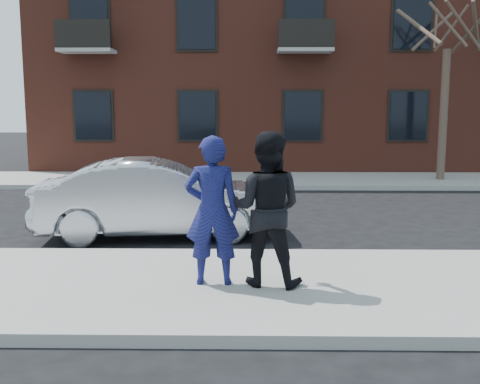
{
  "coord_description": "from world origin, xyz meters",
  "views": [
    {
      "loc": [
        -1.83,
        -7.52,
        2.48
      ],
      "look_at": [
        -1.96,
        0.4,
        1.29
      ],
      "focal_mm": 42.0,
      "sensor_mm": 36.0,
      "label": 1
    }
  ],
  "objects_px": {
    "silver_sedan": "(158,199)",
    "man_hoodie": "(212,211)",
    "man_peacoat": "(266,209)",
    "street_tree": "(449,11)"
  },
  "relations": [
    {
      "from": "man_hoodie",
      "to": "street_tree",
      "type": "bearing_deg",
      "value": -122.76
    },
    {
      "from": "silver_sedan",
      "to": "man_hoodie",
      "type": "distance_m",
      "value": 3.59
    },
    {
      "from": "street_tree",
      "to": "silver_sedan",
      "type": "distance_m",
      "value": 12.26
    },
    {
      "from": "silver_sedan",
      "to": "man_hoodie",
      "type": "height_order",
      "value": "man_hoodie"
    },
    {
      "from": "street_tree",
      "to": "man_hoodie",
      "type": "bearing_deg",
      "value": -121.21
    },
    {
      "from": "street_tree",
      "to": "man_peacoat",
      "type": "bearing_deg",
      "value": -118.47
    },
    {
      "from": "man_peacoat",
      "to": "street_tree",
      "type": "bearing_deg",
      "value": -106.51
    },
    {
      "from": "man_hoodie",
      "to": "man_peacoat",
      "type": "xyz_separation_m",
      "value": [
        0.71,
        -0.0,
        0.02
      ]
    },
    {
      "from": "man_hoodie",
      "to": "man_peacoat",
      "type": "bearing_deg",
      "value": 178.18
    },
    {
      "from": "silver_sedan",
      "to": "man_hoodie",
      "type": "relative_size",
      "value": 2.3
    }
  ]
}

